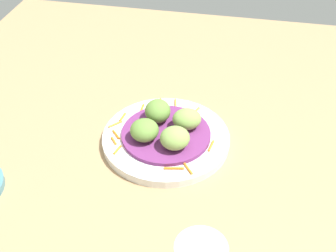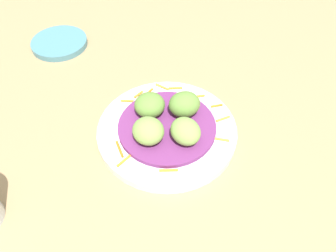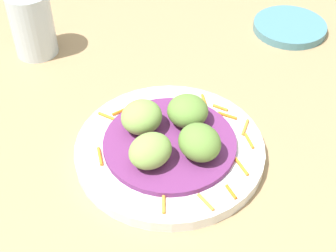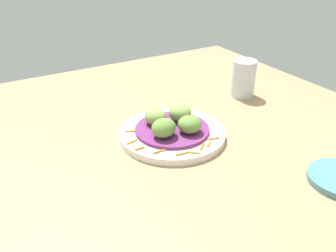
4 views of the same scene
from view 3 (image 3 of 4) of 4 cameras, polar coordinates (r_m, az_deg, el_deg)
name	(u,v)px [view 3 (image 3 of 4)]	position (r cm, az deg, el deg)	size (l,w,h in cm)	color
table_surface	(177,164)	(63.17, 1.07, -4.38)	(110.00, 110.00, 2.00)	tan
main_plate	(170,150)	(62.39, 0.20, -2.73)	(23.79, 23.79, 1.59)	white
cabbage_bed	(170,143)	(61.55, 0.20, -1.98)	(16.63, 16.63, 0.75)	#702D6B
carrot_garnish	(188,142)	(62.02, 2.34, -1.82)	(20.38, 20.49, 0.40)	orange
guac_scoop_left	(150,151)	(57.51, -2.05, -2.87)	(5.36, 4.62, 3.78)	#84A851
guac_scoop_center	(200,142)	(58.36, 3.66, -1.89)	(4.87, 5.44, 4.07)	olive
guac_scoop_right	(188,111)	(62.61, 2.28, 1.75)	(5.24, 5.20, 3.72)	olive
guac_scoop_back	(142,117)	(61.66, -3.06, 1.06)	(5.01, 5.30, 3.92)	#84A851
side_plate_small	(290,27)	(87.57, 13.84, 11.03)	(12.21, 12.21, 1.30)	teal
water_glass	(32,24)	(80.19, -15.39, 11.27)	(6.61, 6.61, 10.20)	silver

